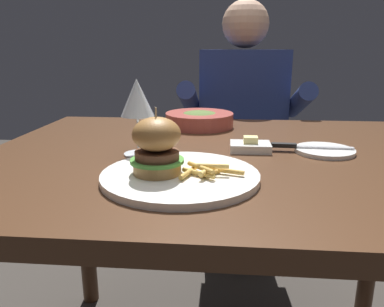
% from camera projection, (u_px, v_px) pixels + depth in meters
% --- Properties ---
extents(dining_table, '(1.19, 0.90, 0.74)m').
position_uv_depth(dining_table, '(227.00, 187.00, 0.93)').
color(dining_table, '#472B19').
rests_on(dining_table, ground).
extents(main_plate, '(0.30, 0.30, 0.01)m').
position_uv_depth(main_plate, '(180.00, 176.00, 0.72)').
color(main_plate, white).
rests_on(main_plate, dining_table).
extents(burger_sandwich, '(0.10, 0.10, 0.13)m').
position_uv_depth(burger_sandwich, '(157.00, 146.00, 0.70)').
color(burger_sandwich, '#B78447').
rests_on(burger_sandwich, main_plate).
extents(fries_pile, '(0.12, 0.07, 0.02)m').
position_uv_depth(fries_pile, '(206.00, 170.00, 0.69)').
color(fries_pile, gold).
rests_on(fries_pile, main_plate).
extents(wine_glass, '(0.08, 0.08, 0.18)m').
position_uv_depth(wine_glass, '(137.00, 100.00, 0.85)').
color(wine_glass, silver).
rests_on(wine_glass, dining_table).
extents(bread_plate, '(0.14, 0.14, 0.01)m').
position_uv_depth(bread_plate, '(324.00, 151.00, 0.90)').
color(bread_plate, white).
rests_on(bread_plate, dining_table).
extents(table_knife, '(0.19, 0.02, 0.01)m').
position_uv_depth(table_knife, '(304.00, 146.00, 0.91)').
color(table_knife, silver).
rests_on(table_knife, bread_plate).
extents(butter_dish, '(0.10, 0.07, 0.04)m').
position_uv_depth(butter_dish, '(250.00, 146.00, 0.92)').
color(butter_dish, white).
rests_on(butter_dish, dining_table).
extents(soup_bowl, '(0.22, 0.22, 0.05)m').
position_uv_depth(soup_bowl, '(199.00, 119.00, 1.20)').
color(soup_bowl, '#B24C42').
rests_on(soup_bowl, dining_table).
extents(diner_person, '(0.51, 0.36, 1.18)m').
position_uv_depth(diner_person, '(241.00, 148.00, 1.65)').
color(diner_person, '#282833').
rests_on(diner_person, ground).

